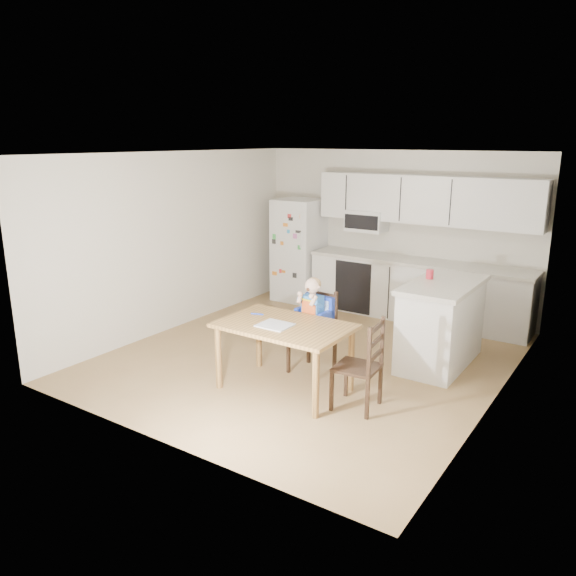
# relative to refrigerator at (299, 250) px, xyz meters

# --- Properties ---
(room) EXTENTS (4.52, 5.01, 2.51)m
(room) POSITION_rel_refrigerator_xyz_m (1.55, -1.67, 0.40)
(room) COLOR olive
(room) RESTS_ON ground
(refrigerator) EXTENTS (0.72, 0.70, 1.70)m
(refrigerator) POSITION_rel_refrigerator_xyz_m (0.00, 0.00, 0.00)
(refrigerator) COLOR silver
(refrigerator) RESTS_ON ground
(kitchen_run) EXTENTS (3.37, 0.62, 2.15)m
(kitchen_run) POSITION_rel_refrigerator_xyz_m (2.05, 0.09, 0.03)
(kitchen_run) COLOR silver
(kitchen_run) RESTS_ON ground
(kitchen_island) EXTENTS (0.73, 1.39, 1.02)m
(kitchen_island) POSITION_rel_refrigerator_xyz_m (2.97, -1.46, -0.33)
(kitchen_island) COLOR silver
(kitchen_island) RESTS_ON ground
(red_cup) EXTENTS (0.09, 0.09, 0.11)m
(red_cup) POSITION_rel_refrigerator_xyz_m (2.76, -1.37, 0.23)
(red_cup) COLOR red
(red_cup) RESTS_ON kitchen_island
(dining_table) EXTENTS (1.40, 0.90, 0.75)m
(dining_table) POSITION_rel_refrigerator_xyz_m (1.81, -3.11, -0.20)
(dining_table) COLOR brown
(dining_table) RESTS_ON ground
(napkin) EXTENTS (0.34, 0.30, 0.01)m
(napkin) POSITION_rel_refrigerator_xyz_m (1.76, -3.21, -0.09)
(napkin) COLOR #A5A5AA
(napkin) RESTS_ON dining_table
(toddler_spoon) EXTENTS (0.12, 0.06, 0.02)m
(toddler_spoon) POSITION_rel_refrigerator_xyz_m (1.36, -3.01, -0.09)
(toddler_spoon) COLOR #1E37AC
(toddler_spoon) RESTS_ON dining_table
(chair_booster) EXTENTS (0.47, 0.47, 1.14)m
(chair_booster) POSITION_rel_refrigerator_xyz_m (1.81, -2.49, -0.16)
(chair_booster) COLOR black
(chair_booster) RESTS_ON ground
(chair_side) EXTENTS (0.46, 0.46, 0.95)m
(chair_side) POSITION_rel_refrigerator_xyz_m (2.75, -3.05, -0.31)
(chair_side) COLOR black
(chair_side) RESTS_ON ground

